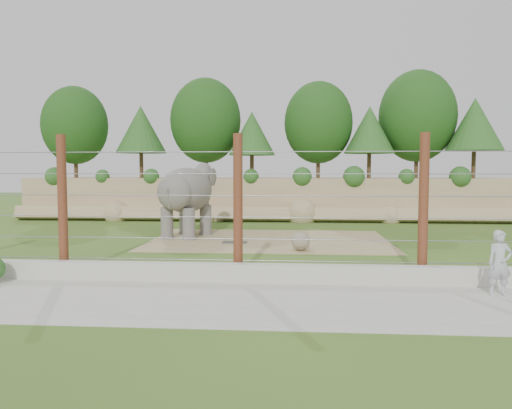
# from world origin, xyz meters

# --- Properties ---
(ground) EXTENTS (90.00, 90.00, 0.00)m
(ground) POSITION_xyz_m (0.00, 0.00, 0.00)
(ground) COLOR #3A6120
(ground) RESTS_ON ground
(back_embankment) EXTENTS (30.00, 5.52, 8.77)m
(back_embankment) POSITION_xyz_m (0.59, 12.68, 3.97)
(back_embankment) COLOR tan
(back_embankment) RESTS_ON ground
(dirt_patch) EXTENTS (10.00, 7.00, 0.02)m
(dirt_patch) POSITION_xyz_m (0.50, 3.00, 0.01)
(dirt_patch) COLOR #9C8B5E
(dirt_patch) RESTS_ON ground
(drain_grate) EXTENTS (1.00, 0.60, 0.03)m
(drain_grate) POSITION_xyz_m (-0.89, 2.07, 0.04)
(drain_grate) COLOR #262628
(drain_grate) RESTS_ON dirt_patch
(elephant) EXTENTS (2.67, 4.32, 3.25)m
(elephant) POSITION_xyz_m (-3.25, 3.79, 1.63)
(elephant) COLOR #65615B
(elephant) RESTS_ON ground
(stone_ball) EXTENTS (0.69, 0.69, 0.69)m
(stone_ball) POSITION_xyz_m (1.79, 0.27, 0.37)
(stone_ball) COLOR gray
(stone_ball) RESTS_ON dirt_patch
(retaining_wall) EXTENTS (26.00, 0.35, 0.50)m
(retaining_wall) POSITION_xyz_m (0.00, -5.00, 0.25)
(retaining_wall) COLOR #B7B6AA
(retaining_wall) RESTS_ON ground
(walkway) EXTENTS (26.00, 4.00, 0.01)m
(walkway) POSITION_xyz_m (0.00, -7.00, 0.01)
(walkway) COLOR #B7B6AA
(walkway) RESTS_ON ground
(barrier_fence) EXTENTS (20.26, 0.26, 4.00)m
(barrier_fence) POSITION_xyz_m (0.00, -4.50, 2.00)
(barrier_fence) COLOR #5D261B
(barrier_fence) RESTS_ON ground
(zookeeper) EXTENTS (0.60, 0.42, 1.57)m
(zookeeper) POSITION_xyz_m (6.42, -6.01, 0.80)
(zookeeper) COLOR #A6ACAF
(zookeeper) RESTS_ON walkway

